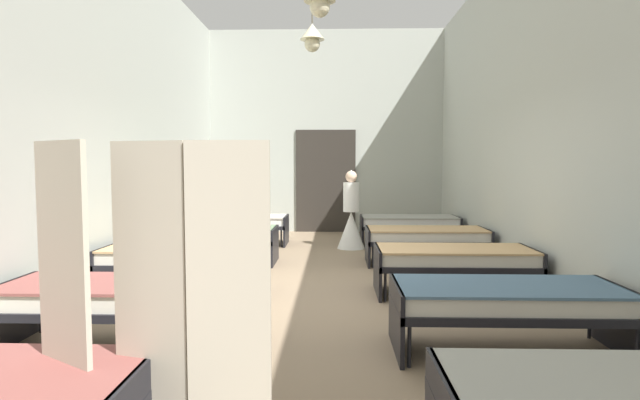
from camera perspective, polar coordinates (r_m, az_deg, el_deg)
name	(u,v)px	position (r m, az deg, el deg)	size (l,w,h in m)	color
ground_plane	(317,297)	(6.34, -0.38, -10.92)	(6.05, 12.18, 0.10)	#8C755B
room_shell	(320,110)	(7.37, -0.04, 10.13)	(5.85, 11.78, 4.72)	#B2B7AD
bed_left_row_1	(114,298)	(4.77, -22.22, -10.16)	(1.90, 0.84, 0.57)	black
bed_right_row_1	(507,301)	(4.60, 20.39, -10.61)	(1.90, 0.84, 0.57)	black
bed_left_row_2	(181,257)	(6.51, -15.38, -6.25)	(1.90, 0.84, 0.57)	black
bed_right_row_2	(454,259)	(6.39, 14.91, -6.43)	(1.90, 0.84, 0.57)	black
bed_left_row_3	(217,236)	(8.32, -11.53, -3.98)	(1.90, 0.84, 0.57)	black
bed_right_row_3	(426,237)	(8.23, 11.89, -4.07)	(1.90, 0.84, 0.57)	black
bed_left_row_4	(239,222)	(10.16, -9.07, -2.51)	(1.90, 0.84, 0.57)	black
bed_right_row_4	(409,223)	(10.09, 9.99, -2.57)	(1.90, 0.84, 0.57)	black
nurse_near_aisle	(351,221)	(9.56, 3.53, -2.34)	(0.52, 0.52, 1.49)	white
patient_seated_primary	(210,222)	(6.42, -12.29, -2.46)	(0.44, 0.44, 0.80)	gray
privacy_screen	(148,308)	(2.77, -18.85, -11.49)	(1.24, 0.25, 1.70)	#BCB29E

